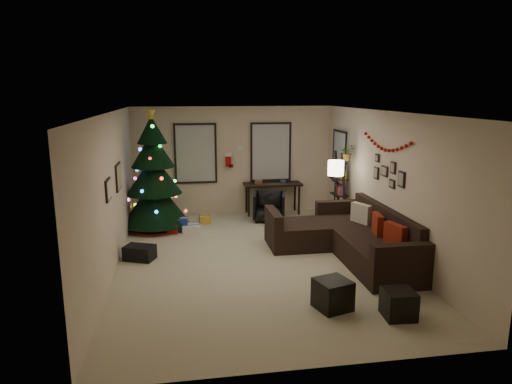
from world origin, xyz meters
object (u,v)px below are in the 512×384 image
Objects in this scene: christmas_tree at (154,179)px; desk_chair at (269,206)px; desk at (273,187)px; bookshelf at (340,190)px; sofa at (349,239)px.

desk_chair is at bearing 5.09° from christmas_tree.
desk is (2.88, 0.89, -0.45)m from christmas_tree.
bookshelf is at bearing -6.87° from desk_chair.
sofa is (3.72, -2.35, -0.83)m from christmas_tree.
bookshelf is (4.22, -0.34, -0.31)m from christmas_tree.
sofa is 4.51× the size of desk_chair.
desk_chair is at bearing 112.10° from sofa.
christmas_tree reaches higher than bookshelf.
christmas_tree is 4.48m from sofa.
bookshelf reaches higher than sofa.
desk is 1.83m from bookshelf.
sofa reaches higher than desk_chair.
sofa is at bearing -104.11° from bookshelf.
sofa is at bearing -75.45° from desk.
sofa is 2.15× the size of desk.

